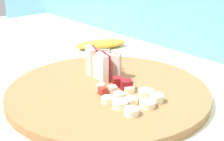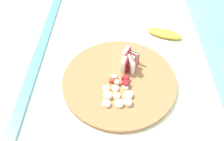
{
  "view_description": "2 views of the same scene",
  "coord_description": "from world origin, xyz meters",
  "px_view_note": "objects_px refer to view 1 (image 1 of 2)",
  "views": [
    {
      "loc": [
        0.56,
        -0.4,
        1.19
      ],
      "look_at": [
        0.07,
        0.03,
        0.94
      ],
      "focal_mm": 53.22,
      "sensor_mm": 36.0,
      "label": 1
    },
    {
      "loc": [
        0.61,
        -0.01,
        1.55
      ],
      "look_at": [
        0.08,
        -0.03,
        0.95
      ],
      "focal_mm": 36.34,
      "sensor_mm": 36.0,
      "label": 2
    }
  ],
  "objects_px": {
    "cutting_board": "(109,91)",
    "apple_wedge_fan": "(100,64)",
    "banana_peel": "(101,44)",
    "banana_slice_rows": "(134,100)",
    "apple_dice_pile": "(115,83)"
  },
  "relations": [
    {
      "from": "apple_wedge_fan",
      "to": "banana_slice_rows",
      "type": "height_order",
      "value": "apple_wedge_fan"
    },
    {
      "from": "cutting_board",
      "to": "banana_slice_rows",
      "type": "bearing_deg",
      "value": -7.02
    },
    {
      "from": "apple_dice_pile",
      "to": "cutting_board",
      "type": "bearing_deg",
      "value": -131.42
    },
    {
      "from": "banana_peel",
      "to": "apple_wedge_fan",
      "type": "bearing_deg",
      "value": -39.58
    },
    {
      "from": "cutting_board",
      "to": "apple_wedge_fan",
      "type": "bearing_deg",
      "value": 156.73
    },
    {
      "from": "apple_wedge_fan",
      "to": "banana_slice_rows",
      "type": "distance_m",
      "value": 0.15
    },
    {
      "from": "banana_slice_rows",
      "to": "banana_peel",
      "type": "bearing_deg",
      "value": 149.63
    },
    {
      "from": "cutting_board",
      "to": "apple_wedge_fan",
      "type": "xyz_separation_m",
      "value": [
        -0.06,
        0.03,
        0.04
      ]
    },
    {
      "from": "apple_wedge_fan",
      "to": "banana_slice_rows",
      "type": "xyz_separation_m",
      "value": [
        0.15,
        -0.04,
        -0.02
      ]
    },
    {
      "from": "apple_dice_pile",
      "to": "banana_slice_rows",
      "type": "bearing_deg",
      "value": -14.05
    },
    {
      "from": "cutting_board",
      "to": "apple_wedge_fan",
      "type": "relative_size",
      "value": 4.52
    },
    {
      "from": "cutting_board",
      "to": "banana_peel",
      "type": "xyz_separation_m",
      "value": [
        -0.27,
        0.2,
        0.0
      ]
    },
    {
      "from": "apple_wedge_fan",
      "to": "apple_dice_pile",
      "type": "height_order",
      "value": "apple_wedge_fan"
    },
    {
      "from": "cutting_board",
      "to": "apple_dice_pile",
      "type": "bearing_deg",
      "value": 48.58
    },
    {
      "from": "apple_dice_pile",
      "to": "banana_slice_rows",
      "type": "height_order",
      "value": "apple_dice_pile"
    }
  ]
}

